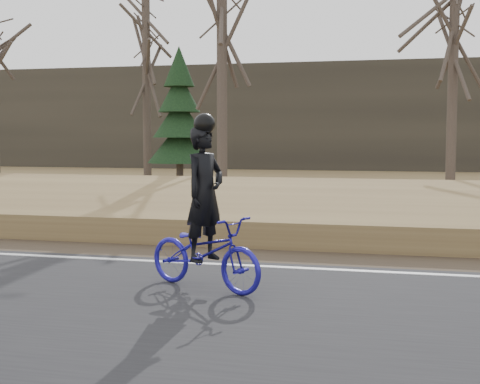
# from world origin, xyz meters

# --- Properties ---
(ground) EXTENTS (120.00, 120.00, 0.00)m
(ground) POSITION_xyz_m (0.00, 0.00, 0.00)
(ground) COLOR olive
(ground) RESTS_ON ground
(edge_line) EXTENTS (120.00, 0.12, 0.01)m
(edge_line) POSITION_xyz_m (0.00, 0.20, 0.07)
(edge_line) COLOR silver
(edge_line) RESTS_ON road
(shoulder) EXTENTS (120.00, 1.60, 0.04)m
(shoulder) POSITION_xyz_m (0.00, 1.20, 0.02)
(shoulder) COLOR #473A2B
(shoulder) RESTS_ON ground
(embankment) EXTENTS (120.00, 5.00, 0.44)m
(embankment) POSITION_xyz_m (0.00, 4.20, 0.22)
(embankment) COLOR olive
(embankment) RESTS_ON ground
(ballast) EXTENTS (120.00, 3.00, 0.45)m
(ballast) POSITION_xyz_m (0.00, 8.00, 0.23)
(ballast) COLOR slate
(ballast) RESTS_ON ground
(railroad) EXTENTS (120.00, 2.40, 0.29)m
(railroad) POSITION_xyz_m (0.00, 8.00, 0.53)
(railroad) COLOR black
(railroad) RESTS_ON ballast
(treeline_backdrop) EXTENTS (120.00, 4.00, 6.00)m
(treeline_backdrop) POSITION_xyz_m (0.00, 30.00, 3.00)
(treeline_backdrop) COLOR #383328
(treeline_backdrop) RESTS_ON ground
(cyclist) EXTENTS (1.81, 1.25, 2.14)m
(cyclist) POSITION_xyz_m (2.07, -1.31, 0.74)
(cyclist) COLOR #1B1592
(cyclist) RESTS_ON road
(bare_tree_left) EXTENTS (0.36, 0.36, 8.57)m
(bare_tree_left) POSITION_xyz_m (-6.75, 19.12, 4.28)
(bare_tree_left) COLOR #4E4239
(bare_tree_left) RESTS_ON ground
(bare_tree_near_left) EXTENTS (0.36, 0.36, 7.54)m
(bare_tree_near_left) POSITION_xyz_m (-1.69, 13.33, 3.77)
(bare_tree_near_left) COLOR #4E4239
(bare_tree_near_left) RESTS_ON ground
(bare_tree_center) EXTENTS (0.36, 0.36, 9.27)m
(bare_tree_center) POSITION_xyz_m (6.07, 15.97, 4.63)
(bare_tree_center) COLOR #4E4239
(bare_tree_center) RESTS_ON ground
(conifer) EXTENTS (2.60, 2.60, 5.52)m
(conifer) POSITION_xyz_m (-4.40, 16.69, 2.61)
(conifer) COLOR #4E4239
(conifer) RESTS_ON ground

